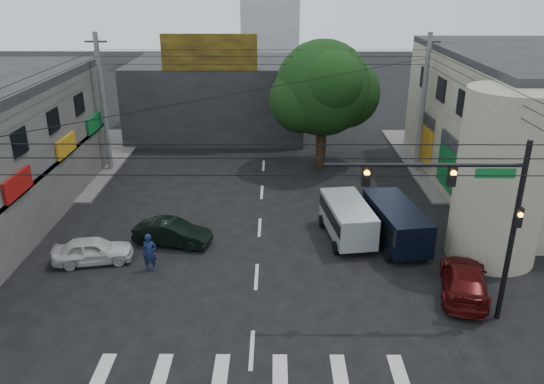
{
  "coord_description": "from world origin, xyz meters",
  "views": [
    {
      "loc": [
        0.81,
        -18.39,
        12.32
      ],
      "look_at": [
        0.68,
        4.0,
        3.26
      ],
      "focal_mm": 35.0,
      "sensor_mm": 36.0,
      "label": 1
    }
  ],
  "objects_px": {
    "utility_pole_far_right": "(423,105)",
    "utility_pole_far_left": "(103,104)",
    "white_compact": "(93,250)",
    "navy_van": "(395,225)",
    "silver_minivan": "(347,221)",
    "traffic_officer": "(150,253)",
    "street_tree": "(323,88)",
    "maroon_sedan": "(464,280)",
    "traffic_gantry": "(471,204)",
    "dark_sedan": "(172,233)"
  },
  "relations": [
    {
      "from": "white_compact",
      "to": "silver_minivan",
      "type": "height_order",
      "value": "silver_minivan"
    },
    {
      "from": "white_compact",
      "to": "maroon_sedan",
      "type": "xyz_separation_m",
      "value": [
        16.31,
        -2.56,
        0.04
      ]
    },
    {
      "from": "maroon_sedan",
      "to": "dark_sedan",
      "type": "bearing_deg",
      "value": -3.64
    },
    {
      "from": "utility_pole_far_right",
      "to": "white_compact",
      "type": "distance_m",
      "value": 22.49
    },
    {
      "from": "silver_minivan",
      "to": "traffic_officer",
      "type": "bearing_deg",
      "value": 101.25
    },
    {
      "from": "dark_sedan",
      "to": "white_compact",
      "type": "relative_size",
      "value": 1.05
    },
    {
      "from": "utility_pole_far_right",
      "to": "traffic_officer",
      "type": "height_order",
      "value": "utility_pole_far_right"
    },
    {
      "from": "white_compact",
      "to": "traffic_officer",
      "type": "xyz_separation_m",
      "value": [
        2.81,
        -0.73,
        0.27
      ]
    },
    {
      "from": "traffic_gantry",
      "to": "white_compact",
      "type": "relative_size",
      "value": 1.89
    },
    {
      "from": "traffic_gantry",
      "to": "utility_pole_far_left",
      "type": "height_order",
      "value": "utility_pole_far_left"
    },
    {
      "from": "traffic_gantry",
      "to": "utility_pole_far_right",
      "type": "bearing_deg",
      "value": 81.06
    },
    {
      "from": "white_compact",
      "to": "silver_minivan",
      "type": "bearing_deg",
      "value": -88.99
    },
    {
      "from": "traffic_gantry",
      "to": "navy_van",
      "type": "xyz_separation_m",
      "value": [
        -1.06,
        6.28,
        -3.83
      ]
    },
    {
      "from": "utility_pole_far_right",
      "to": "dark_sedan",
      "type": "distance_m",
      "value": 18.78
    },
    {
      "from": "silver_minivan",
      "to": "traffic_officer",
      "type": "xyz_separation_m",
      "value": [
        -9.26,
        -3.24,
        -0.07
      ]
    },
    {
      "from": "utility_pole_far_left",
      "to": "navy_van",
      "type": "relative_size",
      "value": 1.76
    },
    {
      "from": "utility_pole_far_left",
      "to": "navy_van",
      "type": "bearing_deg",
      "value": -31.84
    },
    {
      "from": "traffic_officer",
      "to": "utility_pole_far_right",
      "type": "bearing_deg",
      "value": 35.74
    },
    {
      "from": "maroon_sedan",
      "to": "traffic_officer",
      "type": "relative_size",
      "value": 2.71
    },
    {
      "from": "white_compact",
      "to": "navy_van",
      "type": "xyz_separation_m",
      "value": [
        14.38,
        2.0,
        0.38
      ]
    },
    {
      "from": "utility_pole_far_left",
      "to": "utility_pole_far_right",
      "type": "height_order",
      "value": "same"
    },
    {
      "from": "maroon_sedan",
      "to": "utility_pole_far_right",
      "type": "bearing_deg",
      "value": -81.7
    },
    {
      "from": "traffic_gantry",
      "to": "silver_minivan",
      "type": "xyz_separation_m",
      "value": [
        -3.37,
        6.79,
        -3.87
      ]
    },
    {
      "from": "traffic_officer",
      "to": "white_compact",
      "type": "bearing_deg",
      "value": 159.84
    },
    {
      "from": "utility_pole_far_right",
      "to": "utility_pole_far_left",
      "type": "bearing_deg",
      "value": 180.0
    },
    {
      "from": "street_tree",
      "to": "navy_van",
      "type": "distance_m",
      "value": 12.85
    },
    {
      "from": "utility_pole_far_right",
      "to": "silver_minivan",
      "type": "relative_size",
      "value": 1.96
    },
    {
      "from": "traffic_gantry",
      "to": "maroon_sedan",
      "type": "bearing_deg",
      "value": 63.03
    },
    {
      "from": "dark_sedan",
      "to": "white_compact",
      "type": "height_order",
      "value": "dark_sedan"
    },
    {
      "from": "white_compact",
      "to": "dark_sedan",
      "type": "bearing_deg",
      "value": -72.33
    },
    {
      "from": "street_tree",
      "to": "silver_minivan",
      "type": "distance_m",
      "value": 12.09
    },
    {
      "from": "traffic_gantry",
      "to": "dark_sedan",
      "type": "distance_m",
      "value": 14.17
    },
    {
      "from": "street_tree",
      "to": "dark_sedan",
      "type": "relative_size",
      "value": 2.17
    },
    {
      "from": "traffic_gantry",
      "to": "utility_pole_far_left",
      "type": "distance_m",
      "value": 25.0
    },
    {
      "from": "utility_pole_far_left",
      "to": "traffic_officer",
      "type": "xyz_separation_m",
      "value": [
        5.7,
        -13.45,
        -3.71
      ]
    },
    {
      "from": "white_compact",
      "to": "utility_pole_far_right",
      "type": "bearing_deg",
      "value": -65.65
    },
    {
      "from": "utility_pole_far_right",
      "to": "maroon_sedan",
      "type": "height_order",
      "value": "utility_pole_far_right"
    },
    {
      "from": "maroon_sedan",
      "to": "navy_van",
      "type": "distance_m",
      "value": 4.97
    },
    {
      "from": "street_tree",
      "to": "utility_pole_far_right",
      "type": "relative_size",
      "value": 0.95
    },
    {
      "from": "silver_minivan",
      "to": "navy_van",
      "type": "height_order",
      "value": "navy_van"
    },
    {
      "from": "utility_pole_far_left",
      "to": "maroon_sedan",
      "type": "distance_m",
      "value": 24.86
    },
    {
      "from": "white_compact",
      "to": "silver_minivan",
      "type": "xyz_separation_m",
      "value": [
        12.07,
        2.51,
        0.35
      ]
    },
    {
      "from": "dark_sedan",
      "to": "utility_pole_far_left",
      "type": "bearing_deg",
      "value": 42.37
    },
    {
      "from": "traffic_gantry",
      "to": "maroon_sedan",
      "type": "xyz_separation_m",
      "value": [
        0.87,
        1.72,
        -4.18
      ]
    },
    {
      "from": "maroon_sedan",
      "to": "silver_minivan",
      "type": "relative_size",
      "value": 1.03
    },
    {
      "from": "street_tree",
      "to": "maroon_sedan",
      "type": "bearing_deg",
      "value": -73.91
    },
    {
      "from": "street_tree",
      "to": "dark_sedan",
      "type": "bearing_deg",
      "value": -124.75
    },
    {
      "from": "traffic_officer",
      "to": "silver_minivan",
      "type": "bearing_deg",
      "value": 13.72
    },
    {
      "from": "traffic_officer",
      "to": "dark_sedan",
      "type": "bearing_deg",
      "value": 72.4
    },
    {
      "from": "street_tree",
      "to": "traffic_officer",
      "type": "distance_m",
      "value": 17.53
    }
  ]
}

